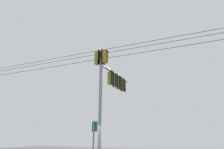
{
  "coord_description": "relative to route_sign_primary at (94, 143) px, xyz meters",
  "views": [
    {
      "loc": [
        -9.77,
        -4.66,
        1.76
      ],
      "look_at": [
        1.45,
        -0.73,
        6.14
      ],
      "focal_mm": 28.07,
      "sensor_mm": 36.0,
      "label": 1
    }
  ],
  "objects": [
    {
      "name": "signal_mast_assembly",
      "position": [
        3.46,
        0.55,
        3.8
      ],
      "size": [
        4.34,
        1.22,
        7.39
      ],
      "color": "gray",
      "rests_on": "ground"
    },
    {
      "name": "route_sign_primary",
      "position": [
        0.0,
        0.0,
        0.0
      ],
      "size": [
        0.19,
        0.33,
        2.54
      ],
      "color": "slate",
      "rests_on": "ground"
    },
    {
      "name": "overhead_wire_span",
      "position": [
        2.25,
        -0.84,
        5.49
      ],
      "size": [
        1.89,
        34.65,
        1.41
      ],
      "color": "black"
    }
  ]
}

